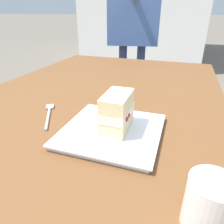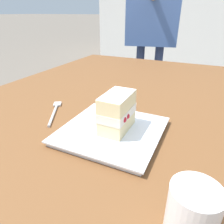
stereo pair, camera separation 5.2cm
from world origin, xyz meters
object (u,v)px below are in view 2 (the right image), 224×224
Objects in this scene: coffee_cup at (192,212)px; diner_person at (153,13)px; dessert_plate at (112,131)px; cake_slice at (117,112)px; patio_table at (96,123)px; dessert_fork at (55,111)px.

coffee_cup is 0.06× the size of diner_person.
cake_slice reaches higher than dessert_plate.
patio_table is 1.06× the size of diner_person.
diner_person is at bearing -173.70° from patio_table.
cake_slice is at bearing 111.05° from dessert_plate.
patio_table is at bearing -135.67° from cake_slice.
dessert_plate is 1.61× the size of dessert_fork.
dessert_plate is 0.06m from cake_slice.
dessert_plate is at bearing 11.55° from diner_person.
dessert_plate is 0.17× the size of diner_person.
diner_person reaches higher than dessert_plate.
coffee_cup reaches higher than dessert_fork.
dessert_fork reaches higher than patio_table.
coffee_cup is at bearing 61.48° from dessert_fork.
dessert_fork is at bearing -32.18° from patio_table.
diner_person reaches higher than dessert_fork.
patio_table is at bearing 147.82° from dessert_fork.
coffee_cup is (0.36, 0.36, 0.13)m from patio_table.
cake_slice is 1.38m from diner_person.
diner_person is (-1.54, -0.49, 0.24)m from coffee_cup.
dessert_fork is 1.33m from diner_person.
diner_person reaches higher than coffee_cup.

